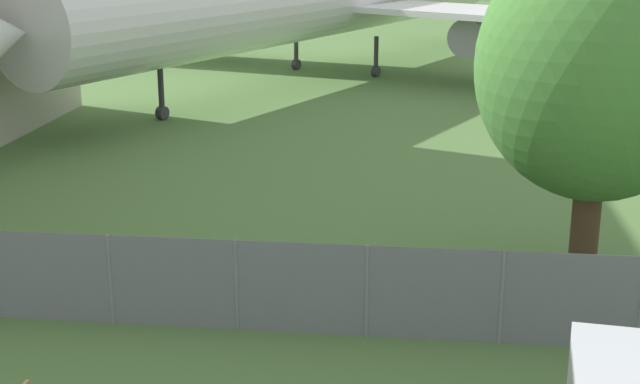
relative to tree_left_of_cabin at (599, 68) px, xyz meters
The scene contains 2 objects.
perimeter_fence 8.48m from the tree_left_of_cabin, 159.41° to the right, with size 56.07×0.07×1.88m.
tree_left_of_cabin is the anchor object (origin of this frame).
Camera 1 is at (3.50, -4.55, 7.65)m, focal length 50.00 mm.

